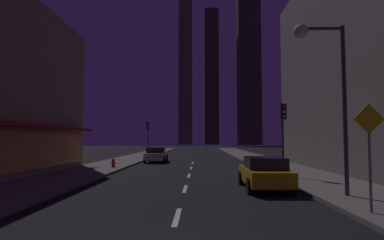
# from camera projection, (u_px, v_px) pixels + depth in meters

# --- Properties ---
(ground_plane) EXTENTS (78.00, 136.00, 0.10)m
(ground_plane) POSITION_uv_depth(u_px,v_px,m) (194.00, 158.00, 37.90)
(ground_plane) COLOR black
(sidewalk_right) EXTENTS (4.00, 76.00, 0.15)m
(sidewalk_right) POSITION_uv_depth(u_px,v_px,m) (253.00, 158.00, 37.75)
(sidewalk_right) COLOR #605E59
(sidewalk_right) RESTS_ON ground
(sidewalk_left) EXTENTS (4.00, 76.00, 0.15)m
(sidewalk_left) POSITION_uv_depth(u_px,v_px,m) (136.00, 157.00, 38.08)
(sidewalk_left) COLOR #605E59
(sidewalk_left) RESTS_ON ground
(lane_marking_center) EXTENTS (0.16, 28.20, 0.01)m
(lane_marking_center) POSITION_uv_depth(u_px,v_px,m) (187.00, 181.00, 16.95)
(lane_marking_center) COLOR silver
(lane_marking_center) RESTS_ON ground
(skyscraper_distant_tall) EXTENTS (5.83, 7.47, 64.40)m
(skyscraper_distant_tall) POSITION_uv_depth(u_px,v_px,m) (186.00, 72.00, 141.14)
(skyscraper_distant_tall) COLOR #5C5745
(skyscraper_distant_tall) RESTS_ON ground
(skyscraper_distant_mid) EXTENTS (6.11, 8.31, 59.86)m
(skyscraper_distant_mid) POSITION_uv_depth(u_px,v_px,m) (211.00, 77.00, 140.73)
(skyscraper_distant_mid) COLOR #39362B
(skyscraper_distant_mid) RESTS_ON ground
(skyscraper_distant_short) EXTENTS (8.96, 7.02, 67.07)m
(skyscraper_distant_short) POSITION_uv_depth(u_px,v_px,m) (249.00, 62.00, 128.19)
(skyscraper_distant_short) COLOR #3E3A2E
(skyscraper_distant_short) RESTS_ON ground
(car_parked_near) EXTENTS (1.98, 4.24, 1.45)m
(car_parked_near) POSITION_uv_depth(u_px,v_px,m) (264.00, 173.00, 14.36)
(car_parked_near) COLOR gold
(car_parked_near) RESTS_ON ground
(car_parked_far) EXTENTS (1.98, 4.24, 1.45)m
(car_parked_far) POSITION_uv_depth(u_px,v_px,m) (156.00, 155.00, 31.07)
(car_parked_far) COLOR silver
(car_parked_far) RESTS_ON ground
(fire_hydrant_far_left) EXTENTS (0.42, 0.30, 0.65)m
(fire_hydrant_far_left) POSITION_uv_depth(u_px,v_px,m) (113.00, 163.00, 24.00)
(fire_hydrant_far_left) COLOR red
(fire_hydrant_far_left) RESTS_ON sidewalk_left
(traffic_light_near_right) EXTENTS (0.32, 0.48, 4.20)m
(traffic_light_near_right) POSITION_uv_depth(u_px,v_px,m) (283.00, 123.00, 18.29)
(traffic_light_near_right) COLOR #2D2D2D
(traffic_light_near_right) RESTS_ON sidewalk_right
(traffic_light_far_left) EXTENTS (0.32, 0.48, 4.20)m
(traffic_light_far_left) POSITION_uv_depth(u_px,v_px,m) (148.00, 131.00, 37.49)
(traffic_light_far_left) COLOR #2D2D2D
(traffic_light_far_left) RESTS_ON sidewalk_left
(street_lamp_right) EXTENTS (1.96, 0.56, 6.58)m
(street_lamp_right) POSITION_uv_depth(u_px,v_px,m) (322.00, 66.00, 12.18)
(street_lamp_right) COLOR #38383D
(street_lamp_right) RESTS_ON sidewalk_right
(pedestrian_crossing_sign) EXTENTS (0.91, 0.08, 3.15)m
(pedestrian_crossing_sign) POSITION_uv_depth(u_px,v_px,m) (369.00, 148.00, 9.19)
(pedestrian_crossing_sign) COLOR slate
(pedestrian_crossing_sign) RESTS_ON sidewalk_right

